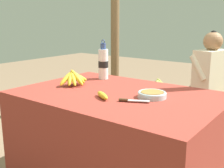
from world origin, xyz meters
TOP-DOWN VIEW (x-y plane):
  - market_counter at (0.00, 0.00)m, footprint 1.36×0.93m
  - banana_bunch_ripe at (-0.39, -0.02)m, footprint 0.16×0.26m
  - serving_bowl at (0.24, 0.03)m, footprint 0.18×0.18m
  - water_bottle at (-0.37, 0.30)m, footprint 0.08×0.08m
  - loose_banana_front at (-0.00, -0.17)m, footprint 0.16×0.12m
  - knife at (0.18, -0.13)m, footprint 0.18×0.11m
  - wooden_bench at (0.06, 1.28)m, footprint 1.61×0.32m
  - seated_vendor at (0.17, 1.26)m, footprint 0.46×0.43m
  - banana_bunch_green at (-0.36, 1.28)m, footprint 0.15×0.22m
  - support_post_near at (-1.10, 1.45)m, footprint 0.11×0.11m

SIDE VIEW (x-z plane):
  - market_counter at x=0.00m, z-range 0.00..0.70m
  - wooden_bench at x=0.06m, z-range 0.15..0.58m
  - banana_bunch_green at x=-0.36m, z-range 0.43..0.55m
  - seated_vendor at x=0.17m, z-range 0.09..1.17m
  - knife at x=0.18m, z-range 0.70..0.72m
  - loose_banana_front at x=0.00m, z-range 0.70..0.74m
  - serving_bowl at x=0.24m, z-range 0.71..0.75m
  - banana_bunch_ripe at x=-0.39m, z-range 0.70..0.83m
  - water_bottle at x=-0.37m, z-range 0.67..1.00m
  - support_post_near at x=-1.10m, z-range 0.00..2.55m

